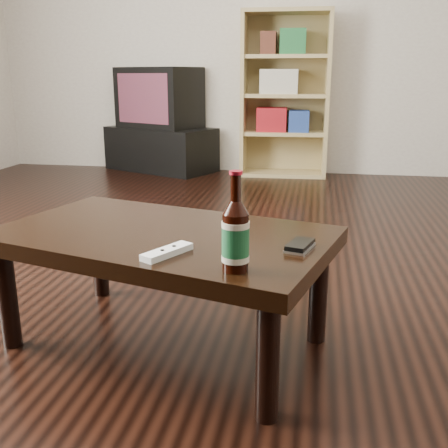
% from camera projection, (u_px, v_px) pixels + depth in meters
% --- Properties ---
extents(floor, '(5.00, 6.00, 0.01)m').
position_uv_depth(floor, '(177.00, 294.00, 2.24)').
color(floor, black).
rests_on(floor, ground).
extents(wall_back, '(5.00, 0.02, 2.70)m').
position_uv_depth(wall_back, '(260.00, 23.00, 4.72)').
color(wall_back, '#BDB0A6').
rests_on(wall_back, ground).
extents(tv_stand, '(1.15, 0.90, 0.41)m').
position_uv_depth(tv_stand, '(161.00, 149.00, 5.08)').
color(tv_stand, black).
rests_on(tv_stand, floor).
extents(tv, '(0.86, 0.73, 0.55)m').
position_uv_depth(tv, '(159.00, 98.00, 4.94)').
color(tv, black).
rests_on(tv, tv_stand).
extents(bookshelf, '(0.79, 0.38, 1.44)m').
position_uv_depth(bookshelf, '(284.00, 92.00, 4.70)').
color(bookshelf, '#A28B59').
rests_on(bookshelf, floor).
extents(coffee_table, '(1.20, 0.89, 0.40)m').
position_uv_depth(coffee_table, '(163.00, 247.00, 1.73)').
color(coffee_table, black).
rests_on(coffee_table, floor).
extents(beer_bottle, '(0.09, 0.09, 0.26)m').
position_uv_depth(beer_bottle, '(235.00, 236.00, 1.34)').
color(beer_bottle, black).
rests_on(beer_bottle, coffee_table).
extents(phone, '(0.09, 0.13, 0.02)m').
position_uv_depth(phone, '(300.00, 246.00, 1.54)').
color(phone, '#BCBCBF').
rests_on(phone, coffee_table).
extents(remote, '(0.12, 0.17, 0.02)m').
position_uv_depth(remote, '(167.00, 252.00, 1.48)').
color(remote, white).
rests_on(remote, coffee_table).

